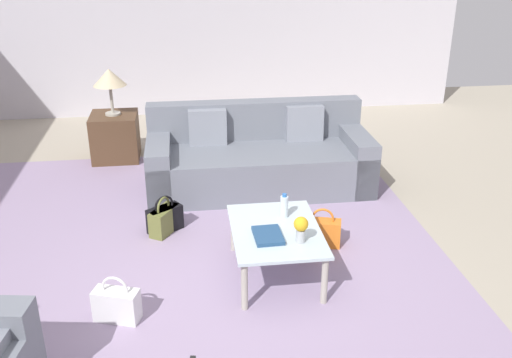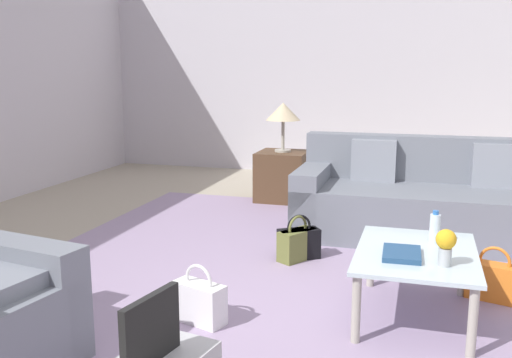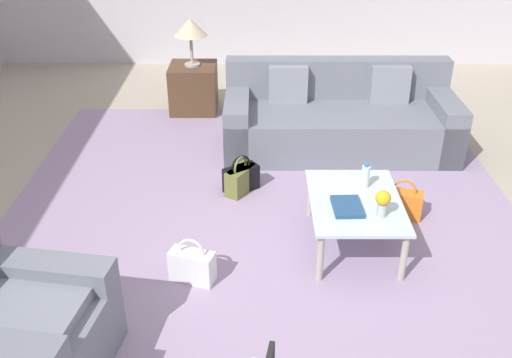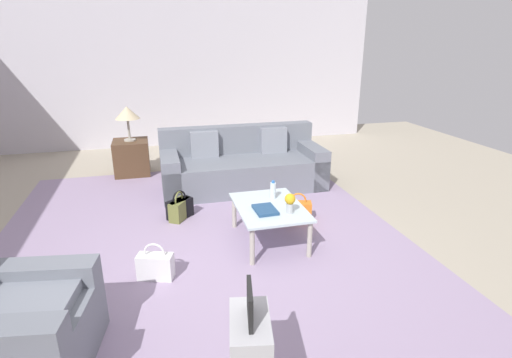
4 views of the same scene
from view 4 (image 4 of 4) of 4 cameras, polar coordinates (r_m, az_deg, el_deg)
The scene contains 15 objects.
ground_plane at distance 3.96m, azimuth -3.58°, elevation -12.29°, with size 12.00×12.00×0.00m, color #A89E89.
wall_right at distance 8.42m, azimuth -10.76°, elevation 15.33°, with size 0.12×8.00×3.10m, color silver.
area_rug at distance 4.45m, azimuth -7.66°, elevation -8.59°, with size 5.20×4.40×0.01m, color #9984A3.
couch at distance 5.92m, azimuth -2.08°, elevation 1.78°, with size 0.96×2.33×0.86m.
armchair at distance 3.19m, azimuth -32.48°, elevation -18.06°, with size 0.99×1.06×0.81m.
coffee_table at distance 4.24m, azimuth 1.91°, elevation -4.51°, with size 0.95×0.69×0.41m.
water_bottle at distance 4.39m, azimuth 2.45°, elevation -1.61°, with size 0.06×0.06×0.20m.
coffee_table_book at distance 4.09m, azimuth 1.32°, elevation -4.41°, with size 0.29×0.21×0.03m, color navy.
flower_vase at distance 4.03m, azimuth 4.88°, elevation -3.21°, with size 0.11×0.11×0.21m.
side_table at distance 6.78m, azimuth -17.33°, elevation 2.97°, with size 0.54×0.54×0.55m, color #513823.
table_lamp at distance 6.62m, azimuth -17.94°, elevation 8.89°, with size 0.38×0.38×0.55m.
handbag_black at distance 4.97m, azimuth -10.83°, elevation -4.11°, with size 0.30×0.34×0.36m.
handbag_orange at distance 4.84m, azimuth 5.99°, elevation -4.52°, with size 0.22×0.35×0.36m.
handbag_olive at distance 4.95m, azimuth -10.85°, elevation -4.24°, with size 0.35×0.29×0.36m.
handbag_white at distance 3.82m, azimuth -14.17°, elevation -11.94°, with size 0.23×0.35×0.36m.
Camera 4 is at (-3.33, 0.62, 2.06)m, focal length 28.00 mm.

